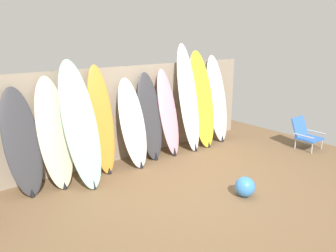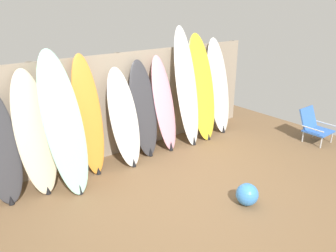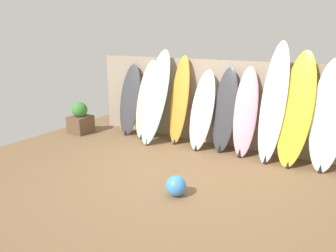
# 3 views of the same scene
# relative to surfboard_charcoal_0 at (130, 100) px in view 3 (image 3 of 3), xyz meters

# --- Properties ---
(ground) EXTENTS (7.68, 7.68, 0.00)m
(ground) POSITION_rel_surfboard_charcoal_0_xyz_m (2.10, -1.67, -0.81)
(ground) COLOR brown
(fence_back) EXTENTS (6.08, 0.11, 1.80)m
(fence_back) POSITION_rel_surfboard_charcoal_0_xyz_m (2.10, 0.33, 0.09)
(fence_back) COLOR gray
(fence_back) RESTS_ON ground
(surfboard_charcoal_0) EXTENTS (0.57, 0.55, 1.64)m
(surfboard_charcoal_0) POSITION_rel_surfboard_charcoal_0_xyz_m (0.00, 0.00, 0.00)
(surfboard_charcoal_0) COLOR #38383D
(surfboard_charcoal_0) RESTS_ON ground
(surfboard_cream_1) EXTENTS (0.55, 0.62, 1.76)m
(surfboard_cream_1) POSITION_rel_surfboard_charcoal_0_xyz_m (0.49, -0.02, 0.06)
(surfboard_cream_1) COLOR beige
(surfboard_cream_1) RESTS_ON ground
(surfboard_seafoam_2) EXTENTS (0.59, 0.87, 2.00)m
(surfboard_seafoam_2) POSITION_rel_surfboard_charcoal_0_xyz_m (0.85, -0.20, 0.18)
(surfboard_seafoam_2) COLOR #9ED6BC
(surfboard_seafoam_2) RESTS_ON ground
(surfboard_orange_3) EXTENTS (0.47, 0.50, 1.89)m
(surfboard_orange_3) POSITION_rel_surfboard_charcoal_0_xyz_m (1.33, 0.00, 0.12)
(surfboard_orange_3) COLOR orange
(surfboard_orange_3) RESTS_ON ground
(surfboard_white_4) EXTENTS (0.52, 0.62, 1.62)m
(surfboard_white_4) POSITION_rel_surfboard_charcoal_0_xyz_m (1.91, -0.08, -0.01)
(surfboard_white_4) COLOR white
(surfboard_white_4) RESTS_ON ground
(surfboard_charcoal_5) EXTENTS (0.52, 0.48, 1.69)m
(surfboard_charcoal_5) POSITION_rel_surfboard_charcoal_0_xyz_m (2.37, 0.01, 0.02)
(surfboard_charcoal_5) COLOR #38383D
(surfboard_charcoal_5) RESTS_ON ground
(surfboard_pink_6) EXTENTS (0.49, 0.53, 1.73)m
(surfboard_pink_6) POSITION_rel_surfboard_charcoal_0_xyz_m (2.80, -0.02, 0.04)
(surfboard_pink_6) COLOR pink
(surfboard_pink_6) RESTS_ON ground
(surfboard_white_7) EXTENTS (0.50, 0.62, 2.21)m
(surfboard_white_7) POSITION_rel_surfboard_charcoal_0_xyz_m (3.31, -0.05, 0.27)
(surfboard_white_7) COLOR white
(surfboard_white_7) RESTS_ON ground
(surfboard_yellow_8) EXTENTS (0.65, 0.68, 2.05)m
(surfboard_yellow_8) POSITION_rel_surfboard_charcoal_0_xyz_m (3.71, -0.04, 0.20)
(surfboard_yellow_8) COLOR yellow
(surfboard_yellow_8) RESTS_ON ground
(surfboard_white_9) EXTENTS (0.57, 0.51, 1.93)m
(surfboard_white_9) POSITION_rel_surfboard_charcoal_0_xyz_m (4.23, -0.00, 0.14)
(surfboard_white_9) COLOR white
(surfboard_white_9) RESTS_ON ground
(planter_box) EXTENTS (0.45, 0.50, 0.75)m
(planter_box) POSITION_rel_surfboard_charcoal_0_xyz_m (-1.06, -0.61, -0.48)
(planter_box) COLOR brown
(planter_box) RESTS_ON ground
(beach_ball) EXTENTS (0.31, 0.31, 0.31)m
(beach_ball) POSITION_rel_surfboard_charcoal_0_xyz_m (2.52, -2.20, -0.66)
(beach_ball) COLOR #3F8CE5
(beach_ball) RESTS_ON ground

